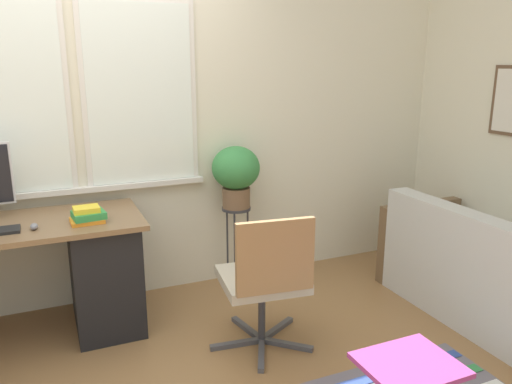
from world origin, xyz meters
name	(u,v)px	position (x,y,z in m)	size (l,w,h in m)	color
ground_plane	(83,356)	(0.00, 0.00, 0.00)	(14.00, 14.00, 0.00)	olive
wall_back_with_window	(56,112)	(0.01, 0.75, 1.35)	(9.00, 0.12, 2.70)	beige
wall_right_with_picture	(491,106)	(3.03, 0.00, 1.35)	(0.08, 9.00, 2.70)	beige
mouse	(34,226)	(-0.18, 0.19, 0.76)	(0.04, 0.07, 0.04)	slate
book_stack	(88,215)	(0.11, 0.21, 0.79)	(0.21, 0.18, 0.10)	orange
office_chair_swivel	(266,279)	(1.01, -0.35, 0.45)	(0.61, 0.62, 0.86)	#47474C
couch_loveseat	(478,274)	(2.54, -0.49, 0.27)	(0.73, 1.36, 0.76)	beige
plant_stand	(236,220)	(1.18, 0.55, 0.53)	(0.21, 0.21, 0.62)	#333338
potted_plant	(236,172)	(1.18, 0.55, 0.89)	(0.35, 0.35, 0.46)	brown
folding_stool	(409,371)	(1.25, -1.31, 0.38)	(0.40, 0.34, 0.43)	#93337A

